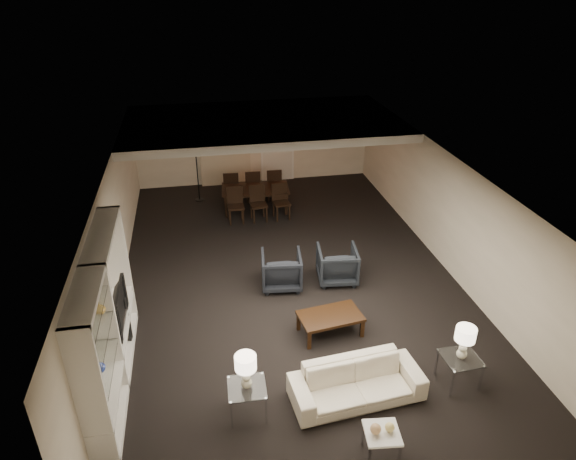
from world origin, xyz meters
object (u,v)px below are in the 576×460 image
(sofa, at_px, (357,383))
(table_lamp_left, at_px, (246,372))
(armchair_left, at_px, (281,270))
(chair_nm, at_px, (259,204))
(table_lamp_right, at_px, (464,343))
(marble_table, at_px, (381,444))
(side_table_left, at_px, (247,400))
(chair_fm, at_px, (253,185))
(side_table_right, at_px, (458,370))
(floor_speaker, at_px, (126,322))
(coffee_table, at_px, (330,324))
(vase_amber, at_px, (99,308))
(armchair_right, at_px, (337,264))
(television, at_px, (114,308))
(vase_blue, at_px, (99,367))
(chair_nr, at_px, (281,202))
(chair_fl, at_px, (231,187))
(chair_fr, at_px, (273,183))
(pendant_light, at_px, (275,140))
(chair_nl, at_px, (236,206))
(floor_lamp, at_px, (197,171))

(sofa, height_order, table_lamp_left, table_lamp_left)
(armchair_left, distance_m, chair_nm, 3.15)
(table_lamp_right, xyz_separation_m, marble_table, (-1.70, -1.10, -0.58))
(side_table_left, bearing_deg, chair_fm, 82.23)
(side_table_right, bearing_deg, marble_table, -147.09)
(armchair_left, distance_m, floor_speaker, 3.28)
(chair_nm, bearing_deg, side_table_right, -74.72)
(coffee_table, distance_m, vase_amber, 4.05)
(armchair_right, relative_size, television, 0.76)
(television, distance_m, vase_blue, 1.48)
(vase_blue, distance_m, chair_nm, 7.06)
(armchair_right, distance_m, chair_fm, 4.62)
(table_lamp_right, xyz_separation_m, television, (-5.37, 1.60, 0.25))
(chair_fm, bearing_deg, floor_speaker, 65.07)
(coffee_table, distance_m, armchair_left, 1.81)
(sofa, distance_m, armchair_left, 3.36)
(armchair_left, xyz_separation_m, chair_nr, (0.56, 3.15, 0.09))
(chair_fm, bearing_deg, chair_fl, 1.96)
(table_lamp_left, bearing_deg, table_lamp_right, 0.00)
(armchair_right, bearing_deg, vase_amber, 37.33)
(side_table_right, relative_size, chair_fr, 0.60)
(pendant_light, xyz_separation_m, side_table_right, (1.79, -7.19, -1.66))
(table_lamp_left, xyz_separation_m, marble_table, (1.70, -1.10, -0.58))
(television, relative_size, floor_speaker, 1.10)
(chair_fm, bearing_deg, television, 65.79)
(armchair_left, height_order, vase_blue, vase_blue)
(chair_nm, relative_size, chair_nr, 1.00)
(chair_nr, bearing_deg, armchair_right, -85.86)
(vase_amber, bearing_deg, sofa, -11.91)
(chair_nm, bearing_deg, television, -126.64)
(table_lamp_left, relative_size, chair_nm, 0.62)
(television, relative_size, chair_nl, 1.17)
(armchair_left, relative_size, chair_fl, 0.89)
(pendant_light, xyz_separation_m, side_table_left, (-1.61, -7.19, -1.66))
(armchair_right, xyz_separation_m, marble_table, (-0.60, -4.40, -0.15))
(television, height_order, chair_fr, television)
(sofa, bearing_deg, floor_lamp, 99.57)
(armchair_right, relative_size, chair_nl, 0.89)
(sofa, distance_m, television, 4.07)
(armchair_left, xyz_separation_m, chair_fl, (-0.64, 4.45, 0.09))
(side_table_left, bearing_deg, armchair_right, 55.12)
(chair_fr, bearing_deg, television, 60.47)
(armchair_left, relative_size, chair_nm, 0.89)
(armchair_right, height_order, side_table_left, armchair_right)
(chair_fr, xyz_separation_m, floor_lamp, (-2.10, 0.30, 0.40))
(side_table_right, xyz_separation_m, floor_lamp, (-3.85, 8.05, 0.61))
(table_lamp_left, bearing_deg, chair_fm, 82.23)
(vase_amber, height_order, chair_nr, vase_amber)
(chair_fm, bearing_deg, sofa, 96.71)
(sofa, bearing_deg, armchair_left, 94.95)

